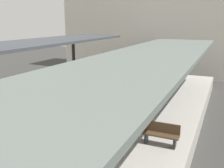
% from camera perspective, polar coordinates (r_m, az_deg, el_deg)
% --- Properties ---
extents(ground_plane, '(80.00, 80.00, 0.00)m').
position_cam_1_polar(ground_plane, '(12.73, -12.16, -12.86)').
color(ground_plane, '#383835').
extents(platform_right, '(4.40, 28.00, 1.00)m').
position_cam_1_polar(platform_right, '(10.89, 4.64, -14.46)').
color(platform_right, '#ADA8A0').
rests_on(platform_right, ground_plane).
extents(track_ballast, '(3.20, 28.00, 0.20)m').
position_cam_1_polar(track_ballast, '(12.69, -12.18, -12.46)').
color(track_ballast, '#423F3D').
rests_on(track_ballast, ground_plane).
extents(rail_near_side, '(0.08, 28.00, 0.14)m').
position_cam_1_polar(rail_near_side, '(13.03, -14.83, -11.08)').
color(rail_near_side, slate).
rests_on(rail_near_side, track_ballast).
extents(rail_far_side, '(0.08, 28.00, 0.14)m').
position_cam_1_polar(rail_far_side, '(12.24, -9.43, -12.47)').
color(rail_far_side, slate).
rests_on(rail_far_side, track_ballast).
extents(commuter_train, '(2.78, 15.28, 3.10)m').
position_cam_1_polar(commuter_train, '(18.43, 1.47, 1.51)').
color(commuter_train, '#38428C').
rests_on(commuter_train, track_ballast).
extents(canopy_left, '(4.18, 21.00, 3.41)m').
position_cam_1_polar(canopy_left, '(15.05, -21.67, 7.64)').
color(canopy_left, '#333335').
rests_on(canopy_left, platform_left).
extents(canopy_right, '(4.18, 21.00, 3.20)m').
position_cam_1_polar(canopy_right, '(11.04, 7.45, 5.53)').
color(canopy_right, '#333335').
rests_on(canopy_right, platform_right).
extents(platform_bench, '(1.40, 0.41, 0.86)m').
position_cam_1_polar(platform_bench, '(10.23, 10.70, -10.59)').
color(platform_bench, black).
rests_on(platform_bench, platform_right).
extents(platform_sign, '(0.90, 0.08, 2.21)m').
position_cam_1_polar(platform_sign, '(7.71, -1.01, -9.28)').
color(platform_sign, '#262628').
rests_on(platform_sign, platform_right).
extents(litter_bin, '(0.44, 0.44, 0.80)m').
position_cam_1_polar(litter_bin, '(9.70, -3.44, -12.19)').
color(litter_bin, '#2D2D30').
rests_on(litter_bin, platform_right).
extents(passenger_near_bench, '(0.36, 0.36, 1.75)m').
position_cam_1_polar(passenger_near_bench, '(15.77, -13.48, -0.30)').
color(passenger_near_bench, maroon).
rests_on(passenger_near_bench, platform_left).
extents(station_building_backdrop, '(18.00, 6.00, 11.00)m').
position_cam_1_polar(station_building_backdrop, '(30.34, 7.70, 13.38)').
color(station_building_backdrop, beige).
rests_on(station_building_backdrop, ground_plane).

